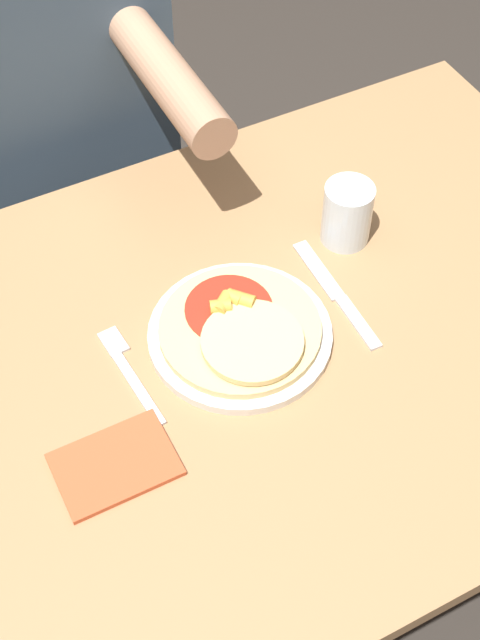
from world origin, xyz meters
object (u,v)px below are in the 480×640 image
Objects in this scene: pizza at (242,329)px; drinking_glass at (347,214)px; person_diner at (62,108)px; plate at (240,335)px; fork at (128,369)px; dining_table at (259,387)px; knife at (338,295)px.

drinking_glass is at bearing 24.37° from pizza.
person_diner is (-0.27, 0.50, -0.06)m from drinking_glass.
drinking_glass reaches higher than plate.
fork is at bearing -168.46° from drinking_glass.
dining_table is 5.48× the size of knife.
dining_table is at bearing -46.78° from plate.
pizza is 0.25m from drinking_glass.
knife is at bearing -125.95° from drinking_glass.
fork is 1.79× the size of drinking_glass.
dining_table is at bearing -170.06° from knife.
person_diner reaches higher than drinking_glass.
dining_table is 0.12m from plate.
pizza is at bearing -87.27° from plate.
fork is at bearing 176.83° from knife.
plate is at bearing -156.53° from drinking_glass.
knife is 0.13m from drinking_glass.
pizza reaches higher than fork.
fork is (-0.16, 0.02, -0.02)m from pizza.
person_diner is (-0.04, 0.60, -0.02)m from plate.
drinking_glass reaches higher than fork.
plate reaches higher than knife.
pizza is at bearing -177.52° from knife.
pizza is at bearing -86.06° from person_diner.
person_diner is (-0.04, 0.61, -0.04)m from pizza.
drinking_glass is at bearing 30.11° from dining_table.
dining_table is 4.75× the size of plate.
person_diner reaches higher than pizza.
pizza is 1.27× the size of fork.
knife is (0.14, 0.02, 0.11)m from dining_table.
person_diner reaches higher than plate.
pizza is 1.01× the size of knife.
fork is 0.59m from person_diner.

